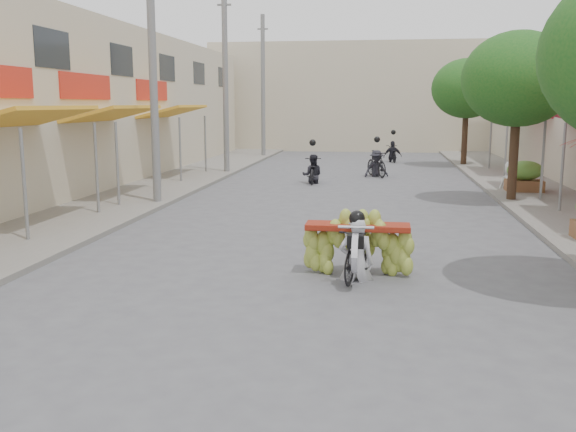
{
  "coord_description": "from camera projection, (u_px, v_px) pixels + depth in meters",
  "views": [
    {
      "loc": [
        1.33,
        -6.62,
        3.05
      ],
      "look_at": [
        -0.27,
        4.42,
        1.1
      ],
      "focal_mm": 40.0,
      "sensor_mm": 36.0,
      "label": 1
    }
  ],
  "objects": [
    {
      "name": "street_tree_mid",
      "position": [
        518.0,
        79.0,
        19.4
      ],
      "size": [
        3.4,
        3.4,
        5.25
      ],
      "color": "#3A2719",
      "rests_on": "ground"
    },
    {
      "name": "pedestrian",
      "position": [
        513.0,
        160.0,
        22.56
      ],
      "size": [
        1.05,
        0.74,
        1.94
      ],
      "rotation": [
        0.0,
        0.0,
        3.33
      ],
      "color": "white",
      "rests_on": "ground"
    },
    {
      "name": "far_building",
      "position": [
        362.0,
        97.0,
        43.61
      ],
      "size": [
        20.0,
        6.0,
        7.0
      ],
      "primitive_type": "cube",
      "color": "beige",
      "rests_on": "ground"
    },
    {
      "name": "utility_pole_far",
      "position": [
        225.0,
        81.0,
        27.71
      ],
      "size": [
        0.6,
        0.24,
        8.0
      ],
      "color": "slate",
      "rests_on": "ground"
    },
    {
      "name": "banana_motorbike",
      "position": [
        357.0,
        239.0,
        11.34
      ],
      "size": [
        2.2,
        1.83,
        2.08
      ],
      "color": "black",
      "rests_on": "ground"
    },
    {
      "name": "produce_crate_far",
      "position": [
        525.0,
        174.0,
        21.77
      ],
      "size": [
        1.2,
        0.88,
        1.16
      ],
      "color": "brown",
      "rests_on": "ground"
    },
    {
      "name": "sidewalk_left",
      "position": [
        143.0,
        189.0,
        22.77
      ],
      "size": [
        4.0,
        60.0,
        0.12
      ],
      "primitive_type": "cube",
      "color": "gray",
      "rests_on": "ground"
    },
    {
      "name": "ground",
      "position": [
        255.0,
        381.0,
        7.17
      ],
      "size": [
        120.0,
        120.0,
        0.0
      ],
      "primitive_type": "plane",
      "color": "#58585D",
      "rests_on": "ground"
    },
    {
      "name": "utility_pole_mid",
      "position": [
        153.0,
        71.0,
        18.93
      ],
      "size": [
        0.6,
        0.24,
        8.0
      ],
      "color": "slate",
      "rests_on": "ground"
    },
    {
      "name": "bg_motorbike_c",
      "position": [
        393.0,
        147.0,
        33.97
      ],
      "size": [
        1.04,
        1.61,
        1.95
      ],
      "color": "black",
      "rests_on": "ground"
    },
    {
      "name": "street_tree_far",
      "position": [
        467.0,
        89.0,
        31.1
      ],
      "size": [
        3.4,
        3.4,
        5.25
      ],
      "color": "#3A2719",
      "rests_on": "ground"
    },
    {
      "name": "sidewalk_right",
      "position": [
        556.0,
        197.0,
        20.8
      ],
      "size": [
        4.0,
        60.0,
        0.12
      ],
      "primitive_type": "cube",
      "color": "gray",
      "rests_on": "ground"
    },
    {
      "name": "bg_motorbike_a",
      "position": [
        312.0,
        164.0,
        24.89
      ],
      "size": [
        0.82,
        1.72,
        1.95
      ],
      "color": "black",
      "rests_on": "ground"
    },
    {
      "name": "bg_motorbike_b",
      "position": [
        377.0,
        157.0,
        27.1
      ],
      "size": [
        1.28,
        1.94,
        1.95
      ],
      "color": "black",
      "rests_on": "ground"
    },
    {
      "name": "utility_pole_back",
      "position": [
        263.0,
        87.0,
        36.48
      ],
      "size": [
        0.6,
        0.24,
        8.0
      ],
      "color": "slate",
      "rests_on": "ground"
    }
  ]
}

